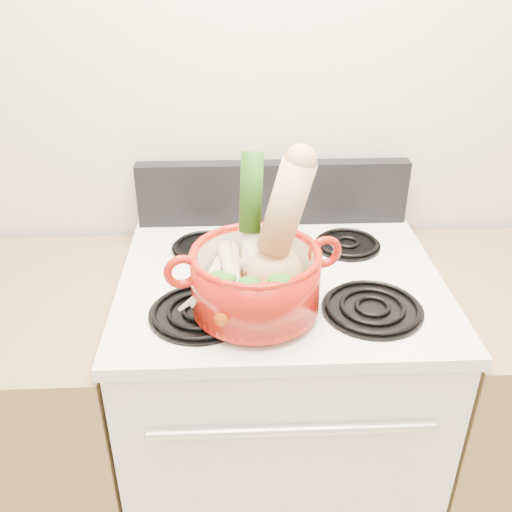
{
  "coord_description": "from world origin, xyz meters",
  "views": [
    {
      "loc": [
        -0.11,
        0.21,
        1.67
      ],
      "look_at": [
        -0.07,
        1.22,
        1.11
      ],
      "focal_mm": 40.0,
      "sensor_mm": 36.0,
      "label": 1
    }
  ],
  "objects_px": {
    "squash": "(275,230)",
    "leek": "(252,221)",
    "dutch_oven": "(256,280)",
    "stove_body": "(277,421)"
  },
  "relations": [
    {
      "from": "squash",
      "to": "leek",
      "type": "xyz_separation_m",
      "value": [
        -0.05,
        0.04,
        0.0
      ]
    },
    {
      "from": "squash",
      "to": "leek",
      "type": "height_order",
      "value": "squash"
    },
    {
      "from": "dutch_oven",
      "to": "squash",
      "type": "distance_m",
      "value": 0.12
    },
    {
      "from": "dutch_oven",
      "to": "leek",
      "type": "relative_size",
      "value": 0.88
    },
    {
      "from": "squash",
      "to": "leek",
      "type": "relative_size",
      "value": 0.98
    },
    {
      "from": "dutch_oven",
      "to": "squash",
      "type": "bearing_deg",
      "value": 7.83
    },
    {
      "from": "leek",
      "to": "dutch_oven",
      "type": "bearing_deg",
      "value": -69.61
    },
    {
      "from": "squash",
      "to": "leek",
      "type": "bearing_deg",
      "value": 134.13
    },
    {
      "from": "dutch_oven",
      "to": "squash",
      "type": "relative_size",
      "value": 0.9
    },
    {
      "from": "squash",
      "to": "stove_body",
      "type": "bearing_deg",
      "value": 70.61
    }
  ]
}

